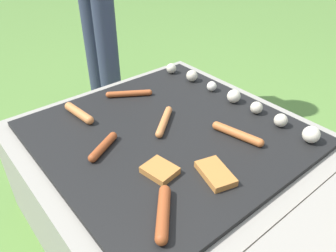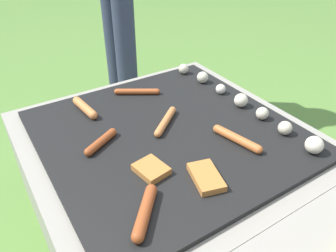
# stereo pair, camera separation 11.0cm
# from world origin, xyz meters

# --- Properties ---
(ground_plane) EXTENTS (14.00, 14.00, 0.00)m
(ground_plane) POSITION_xyz_m (0.00, 0.00, 0.00)
(ground_plane) COLOR #567F38
(grill) EXTENTS (0.92, 0.92, 0.43)m
(grill) POSITION_xyz_m (0.00, 0.00, 0.21)
(grill) COLOR gray
(grill) RESTS_ON ground_plane
(sausage_front_left) EXTENTS (0.13, 0.15, 0.03)m
(sausage_front_left) POSITION_xyz_m (-0.04, 0.01, 0.44)
(sausage_front_left) COLOR #C6753D
(sausage_front_left) RESTS_ON grill
(sausage_back_right) EXTENTS (0.17, 0.04, 0.03)m
(sausage_back_right) POSITION_xyz_m (-0.27, -0.19, 0.44)
(sausage_back_right) COLOR #C6753D
(sausage_back_right) RESTS_ON grill
(sausage_back_center) EXTENTS (0.18, 0.06, 0.03)m
(sausage_back_center) POSITION_xyz_m (0.17, 0.15, 0.44)
(sausage_back_center) COLOR #B7602D
(sausage_back_center) RESTS_ON grill
(sausage_front_center) EXTENTS (0.11, 0.16, 0.02)m
(sausage_front_center) POSITION_xyz_m (-0.29, 0.04, 0.44)
(sausage_front_center) COLOR #A34C23
(sausage_front_center) RESTS_ON grill
(sausage_front_right) EXTENTS (0.08, 0.13, 0.03)m
(sausage_front_right) POSITION_xyz_m (-0.05, -0.22, 0.44)
(sausage_front_right) COLOR #93421E
(sausage_front_right) RESTS_ON grill
(sausage_mid_right) EXTENTS (0.14, 0.13, 0.03)m
(sausage_mid_right) POSITION_xyz_m (0.28, -0.25, 0.44)
(sausage_mid_right) COLOR #93421E
(sausage_mid_right) RESTS_ON grill
(bread_slice_right) EXTENTS (0.14, 0.10, 0.02)m
(bread_slice_right) POSITION_xyz_m (0.26, -0.04, 0.44)
(bread_slice_right) COLOR #B27033
(bread_slice_right) RESTS_ON grill
(bread_slice_center) EXTENTS (0.10, 0.09, 0.02)m
(bread_slice_center) POSITION_xyz_m (0.15, -0.15, 0.44)
(bread_slice_center) COLOR #B27033
(bread_slice_center) RESTS_ON grill
(mushroom_row) EXTENTS (0.74, 0.06, 0.06)m
(mushroom_row) POSITION_xyz_m (0.03, 0.32, 0.45)
(mushroom_row) COLOR beige
(mushroom_row) RESTS_ON grill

